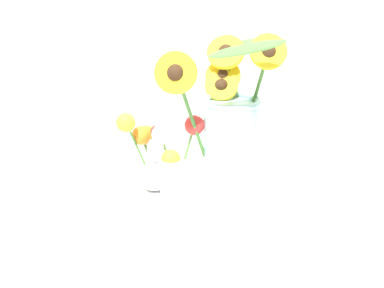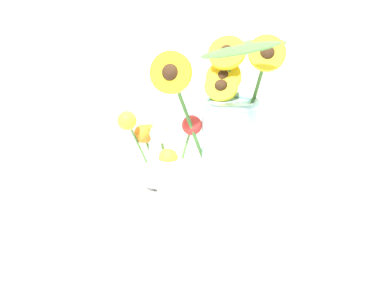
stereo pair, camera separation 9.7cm
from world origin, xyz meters
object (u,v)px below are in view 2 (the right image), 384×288
Objects in this scene: vase_small_center at (173,172)px; vase_bulb_right at (152,155)px; serving_tray at (192,202)px; mason_jar_sunflowers at (229,139)px.

vase_bulb_right is at bearing 128.16° from vase_small_center.
vase_bulb_right is (-0.09, 0.02, 0.09)m from serving_tray.
vase_small_center is 0.11m from vase_bulb_right.
mason_jar_sunflowers reaches higher than serving_tray.
mason_jar_sunflowers is 1.79× the size of vase_small_center.
serving_tray is 1.29× the size of mason_jar_sunflowers.
mason_jar_sunflowers is at bearing -20.19° from serving_tray.
vase_bulb_right reaches higher than serving_tray.
vase_small_center is 1.07× the size of vase_bulb_right.
serving_tray is 2.48× the size of vase_bulb_right.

